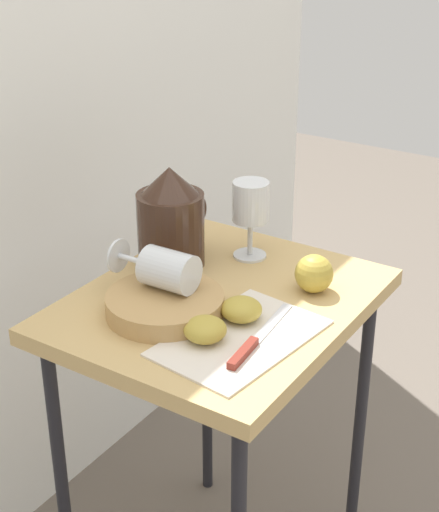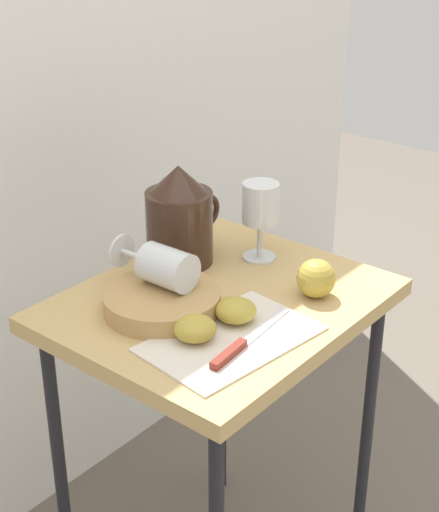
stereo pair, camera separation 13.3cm
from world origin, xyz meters
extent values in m
cube|color=white|center=(0.00, 0.50, 0.92)|extent=(2.40, 0.03, 1.85)
cube|color=tan|center=(0.00, 0.00, 0.67)|extent=(0.55, 0.46, 0.03)
cylinder|color=black|center=(0.24, -0.19, 0.33)|extent=(0.02, 0.02, 0.66)
cylinder|color=black|center=(-0.24, 0.19, 0.33)|extent=(0.02, 0.02, 0.66)
cylinder|color=black|center=(0.24, 0.19, 0.33)|extent=(0.02, 0.02, 0.66)
cube|color=silver|center=(-0.10, -0.10, 0.69)|extent=(0.29, 0.20, 0.00)
cylinder|color=tan|center=(-0.10, 0.05, 0.71)|extent=(0.20, 0.20, 0.03)
cylinder|color=#382319|center=(0.06, 0.15, 0.76)|extent=(0.13, 0.13, 0.14)
cylinder|color=#B23819|center=(0.06, 0.15, 0.73)|extent=(0.12, 0.12, 0.08)
cone|color=#382319|center=(0.06, 0.15, 0.85)|extent=(0.11, 0.11, 0.05)
torus|color=#382319|center=(0.14, 0.15, 0.77)|extent=(0.07, 0.01, 0.07)
cylinder|color=silver|center=(0.17, 0.04, 0.69)|extent=(0.06, 0.06, 0.00)
cylinder|color=silver|center=(0.17, 0.04, 0.73)|extent=(0.01, 0.01, 0.07)
cylinder|color=silver|center=(0.17, 0.04, 0.80)|extent=(0.07, 0.07, 0.08)
cylinder|color=#B23819|center=(0.17, 0.04, 0.79)|extent=(0.06, 0.06, 0.04)
cylinder|color=silver|center=(-0.07, 0.05, 0.76)|extent=(0.07, 0.09, 0.07)
cylinder|color=silver|center=(-0.07, 0.13, 0.76)|extent=(0.01, 0.06, 0.01)
cylinder|color=silver|center=(-0.08, 0.16, 0.76)|extent=(0.06, 0.01, 0.06)
ellipsoid|color=#B29938|center=(-0.13, -0.06, 0.71)|extent=(0.07, 0.07, 0.04)
ellipsoid|color=#B29938|center=(-0.05, -0.07, 0.71)|extent=(0.07, 0.07, 0.04)
sphere|color=#B29938|center=(0.11, -0.13, 0.72)|extent=(0.07, 0.07, 0.07)
cube|color=silver|center=(-0.03, -0.12, 0.69)|extent=(0.14, 0.03, 0.00)
cube|color=maroon|center=(-0.14, -0.14, 0.70)|extent=(0.09, 0.02, 0.01)
camera|label=1|loc=(-1.01, -0.66, 1.35)|focal=55.32mm
camera|label=2|loc=(-0.93, -0.76, 1.35)|focal=55.32mm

